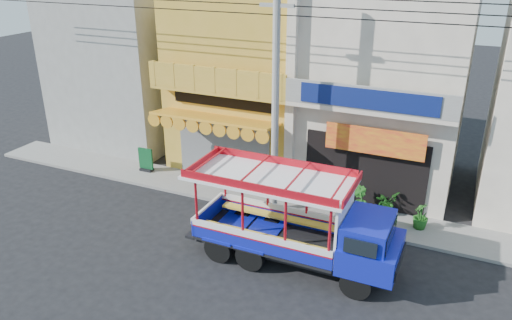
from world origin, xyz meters
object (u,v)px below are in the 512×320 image
(potted_plant_c, at_px, (421,216))
(utility_pole, at_px, (280,83))
(potted_plant_b, at_px, (360,200))
(potted_plant_a, at_px, (386,203))
(songthaew_truck, at_px, (308,225))
(green_sign, at_px, (146,161))

(potted_plant_c, bearing_deg, utility_pole, -68.32)
(potted_plant_b, height_order, potted_plant_c, potted_plant_b)
(potted_plant_a, bearing_deg, potted_plant_b, 133.57)
(songthaew_truck, xyz_separation_m, potted_plant_b, (0.71, 3.97, -0.87))
(utility_pole, xyz_separation_m, songthaew_truck, (2.17, -2.89, -3.53))
(utility_pole, relative_size, songthaew_truck, 4.20)
(songthaew_truck, relative_size, potted_plant_c, 6.80)
(utility_pole, bearing_deg, potted_plant_b, 20.47)
(potted_plant_b, bearing_deg, green_sign, 34.01)
(songthaew_truck, height_order, green_sign, songthaew_truck)
(utility_pole, height_order, potted_plant_a, utility_pole)
(green_sign, distance_m, potted_plant_b, 9.58)
(potted_plant_b, relative_size, potted_plant_c, 1.05)
(songthaew_truck, height_order, potted_plant_c, songthaew_truck)
(utility_pole, distance_m, green_sign, 8.10)
(songthaew_truck, distance_m, potted_plant_c, 4.82)
(green_sign, bearing_deg, potted_plant_c, -0.67)
(green_sign, bearing_deg, potted_plant_b, 0.79)
(green_sign, distance_m, potted_plant_a, 10.53)
(potted_plant_c, bearing_deg, potted_plant_a, -100.69)
(potted_plant_a, xyz_separation_m, potted_plant_b, (-0.94, -0.30, 0.06))
(green_sign, height_order, potted_plant_b, green_sign)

